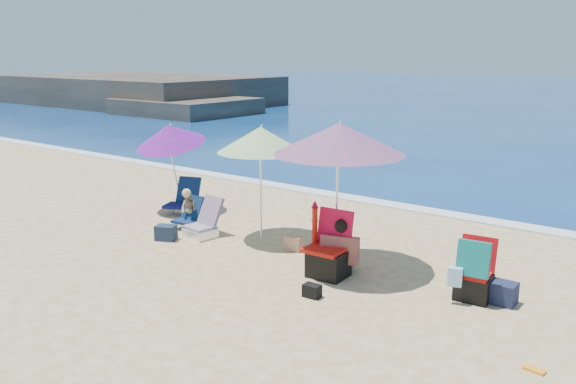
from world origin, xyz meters
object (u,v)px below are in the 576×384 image
Objects in this scene: umbrella_blue at (169,135)px; person_left at (189,210)px; umbrella_turquoise at (339,139)px; camp_chair_right at (473,277)px; camp_chair_left at (329,257)px; person_center at (341,246)px; chair_navy at (188,203)px; chair_rainbow at (203,226)px; furled_umbrella at (315,233)px; umbrella_striped at (261,140)px.

person_left is at bearing -28.64° from umbrella_blue.
umbrella_turquoise is 2.91m from camp_chair_right.
umbrella_turquoise is 2.33× the size of camp_chair_left.
umbrella_blue is 7.37m from camp_chair_right.
person_center reaches higher than person_left.
camp_chair_left is (5.04, -1.22, -1.41)m from umbrella_blue.
chair_navy is 1.27× the size of chair_rainbow.
person_left is (-3.44, 0.47, -0.26)m from furled_umbrella.
umbrella_turquoise is at bearing 105.41° from camp_chair_left.
camp_chair_right is at bearing -5.21° from umbrella_striped.
umbrella_blue is 2.32× the size of person_center.
person_center is at bearing -41.52° from umbrella_turquoise.
person_left reaches higher than chair_navy.
umbrella_turquoise is 1.56m from furled_umbrella.
person_center is at bearing 79.06° from camp_chair_left.
camp_chair_right reaches higher than person_center.
camp_chair_left reaches higher than chair_rainbow.
umbrella_turquoise is at bearing -12.03° from chair_navy.
chair_rainbow is (1.92, -0.95, -1.52)m from umbrella_blue.
person_center is (0.16, -0.14, -1.71)m from umbrella_turquoise.
umbrella_blue reaches higher than chair_rainbow.
umbrella_blue is 2.24× the size of camp_chair_right.
umbrella_striped is at bearing 155.93° from furled_umbrella.
furled_umbrella is at bearing -16.84° from chair_navy.
umbrella_blue is 5.37m from camp_chair_left.
umbrella_striped reaches higher than person_center.
umbrella_blue is at bearing 166.34° from camp_chair_left.
furled_umbrella is at bearing -24.07° from umbrella_striped.
chair_navy is at bearing 137.71° from person_left.
umbrella_blue is 2.53× the size of person_left.
person_center is at bearing -0.22° from chair_rainbow.
chair_rainbow is at bearing -21.23° from person_left.
furled_umbrella is 2.54m from camp_chair_right.
camp_chair_right is at bearing -7.59° from chair_navy.
umbrella_blue is 1.98m from person_left.
umbrella_blue is at bearing 166.14° from furled_umbrella.
furled_umbrella is at bearing 169.31° from camp_chair_left.
chair_rainbow is at bearing -34.90° from chair_navy.
camp_chair_left is 0.30m from person_center.
umbrella_turquoise reaches higher than umbrella_striped.
chair_navy is 1.94m from chair_rainbow.
umbrella_turquoise reaches higher than person_center.
chair_rainbow is 3.17m from person_center.
furled_umbrella is at bearing -121.31° from umbrella_turquoise.
chair_navy is 1.29m from person_left.
camp_chair_left is at bearing -22.16° from umbrella_striped.
chair_rainbow is 0.72× the size of camp_chair_left.
umbrella_turquoise is at bearing 138.48° from person_center.
camp_chair_left is (2.12, -0.86, -1.60)m from umbrella_striped.
umbrella_blue is 1.56m from chair_navy.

